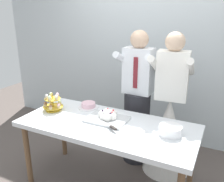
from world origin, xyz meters
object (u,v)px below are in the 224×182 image
Objects in this scene: dessert_table at (107,130)px; main_cake_tray at (107,116)px; person_bride at (168,126)px; plate_stack at (170,130)px; cupcake_stand at (53,103)px; round_cake at (88,105)px; person_groom at (137,106)px.

main_cake_tray reaches higher than dessert_table.
dessert_table is at bearing -128.90° from person_bride.
main_cake_tray is 0.66m from plate_stack.
cupcake_stand is 0.96× the size of round_cake.
person_bride is at bearing 45.64° from main_cake_tray.
person_bride is (1.20, 0.58, -0.28)m from cupcake_stand.
person_groom is 0.44m from person_bride.
plate_stack is at bearing -47.31° from person_groom.
person_bride reaches higher than dessert_table.
plate_stack is at bearing -1.63° from main_cake_tray.
round_cake is at bearing 150.32° from main_cake_tray.
round_cake is (-0.36, 0.20, -0.01)m from main_cake_tray.
main_cake_tray is 0.25× the size of person_groom.
round_cake is 0.97m from person_bride.
person_groom is at bearing 37.73° from round_cake.
plate_stack is 0.62m from person_bride.
person_groom reaches higher than main_cake_tray.
dessert_table is 0.64m from plate_stack.
dessert_table is 0.14m from main_cake_tray.
cupcake_stand is 1.36m from person_bride.
dessert_table is at bearing -66.16° from main_cake_tray.
person_groom is (0.47, 0.37, -0.06)m from round_cake.
main_cake_tray is 0.78m from person_bride.
plate_stack is 0.13× the size of person_bride.
dessert_table is 1.08× the size of person_bride.
dessert_table is 0.65m from person_groom.
round_cake is (-0.39, 0.28, 0.10)m from dessert_table.
cupcake_stand is 0.14× the size of person_groom.
dessert_table is at bearing -2.50° from cupcake_stand.
round_cake is (-1.02, 0.22, -0.02)m from plate_stack.
cupcake_stand reaches higher than plate_stack.
dessert_table is 7.83× the size of cupcake_stand.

